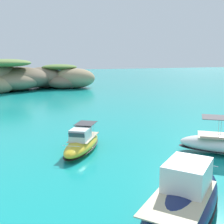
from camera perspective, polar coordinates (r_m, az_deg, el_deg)
islet_large at (r=79.02m, az=-21.50°, el=6.52°), size 29.57×23.99×8.04m
islet_small at (r=82.24m, az=-10.79°, el=6.73°), size 22.00×20.18×6.57m
motorboat_navy at (r=15.53m, az=14.31°, el=-16.95°), size 9.74×8.28×2.92m
motorboat_yellow at (r=25.39m, az=-6.09°, el=-6.25°), size 6.05×7.10×2.27m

